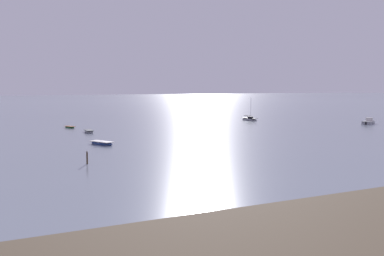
# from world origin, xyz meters

# --- Properties ---
(motorboat_moored_0) EXTENTS (5.45, 4.16, 1.99)m
(motorboat_moored_0) POSITION_xyz_m (31.62, 36.64, 0.30)
(motorboat_moored_0) COLOR gray
(motorboat_moored_0) RESTS_ON ground
(rowboat_moored_0) EXTENTS (3.02, 4.44, 0.67)m
(rowboat_moored_0) POSITION_xyz_m (-31.47, 28.39, 0.18)
(rowboat_moored_0) COLOR navy
(rowboat_moored_0) RESTS_ON ground
(rowboat_moored_2) EXTENTS (1.92, 3.28, 0.49)m
(rowboat_moored_2) POSITION_xyz_m (-29.72, 56.94, 0.13)
(rowboat_moored_2) COLOR #23602D
(rowboat_moored_2) RESTS_ON ground
(sailboat_moored_0) EXTENTS (1.99, 5.35, 5.89)m
(sailboat_moored_0) POSITION_xyz_m (13.63, 57.00, 0.25)
(sailboat_moored_0) COLOR gray
(sailboat_moored_0) RESTS_ON ground
(rowboat_moored_5) EXTENTS (1.60, 3.92, 0.61)m
(rowboat_moored_5) POSITION_xyz_m (-28.66, 46.25, 0.16)
(rowboat_moored_5) COLOR gray
(rowboat_moored_5) RESTS_ON ground
(mooring_post_near) EXTENTS (0.22, 0.22, 1.53)m
(mooring_post_near) POSITION_xyz_m (-37.50, 13.12, 0.66)
(mooring_post_near) COLOR #423323
(mooring_post_near) RESTS_ON ground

